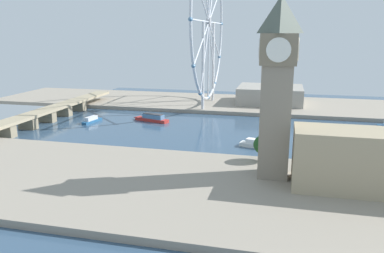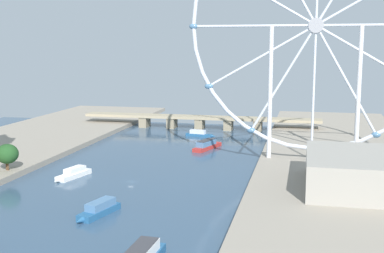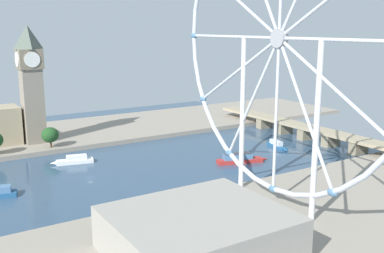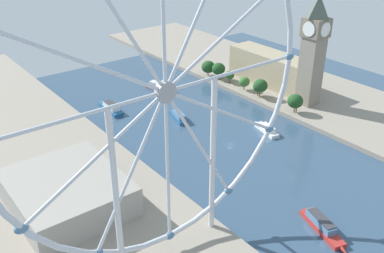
# 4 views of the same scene
# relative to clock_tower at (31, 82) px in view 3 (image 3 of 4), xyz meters

# --- Properties ---
(ground_plane) EXTENTS (371.72, 371.72, 0.00)m
(ground_plane) POSITION_rel_clock_tower_xyz_m (81.67, 8.38, -43.06)
(ground_plane) COLOR #334C66
(riverbank_left) EXTENTS (90.00, 520.00, 3.00)m
(riverbank_left) POSITION_rel_clock_tower_xyz_m (-19.19, 8.38, -41.56)
(riverbank_left) COLOR gray
(riverbank_left) RESTS_ON ground_plane
(riverbank_right) EXTENTS (90.00, 520.00, 3.00)m
(riverbank_right) POSITION_rel_clock_tower_xyz_m (182.53, 8.38, -41.56)
(riverbank_right) COLOR gray
(riverbank_right) RESTS_ON ground_plane
(clock_tower) EXTENTS (15.83, 15.83, 76.75)m
(clock_tower) POSITION_rel_clock_tower_xyz_m (0.00, 0.00, 0.00)
(clock_tower) COLOR gray
(clock_tower) RESTS_ON riverbank_left
(ferris_wheel) EXTENTS (134.59, 3.20, 137.48)m
(ferris_wheel) POSITION_rel_clock_tower_xyz_m (164.98, 62.24, 30.23)
(ferris_wheel) COLOR silver
(ferris_wheel) RESTS_ON riverbank_right
(riverside_hall) EXTENTS (49.14, 56.90, 14.92)m
(riverside_hall) POSITION_rel_clock_tower_xyz_m (186.89, 9.06, -32.60)
(riverside_hall) COLOR gray
(riverside_hall) RESTS_ON riverbank_right
(river_bridge) EXTENTS (183.72, 13.77, 9.87)m
(river_bridge) POSITION_rel_clock_tower_xyz_m (81.67, 168.39, -36.00)
(river_bridge) COLOR tan
(river_bridge) RESTS_ON ground_plane
(tour_boat_0) EXTENTS (10.45, 24.99, 4.84)m
(tour_boat_0) POSITION_rel_clock_tower_xyz_m (51.66, 9.67, -41.12)
(tour_boat_0) COLOR white
(tour_boat_0) RESTS_ON ground_plane
(tour_boat_1) EXTENTS (13.98, 31.86, 5.96)m
(tour_boat_1) POSITION_rel_clock_tower_xyz_m (102.13, 92.84, -40.63)
(tour_boat_1) COLOR #B22D28
(tour_boat_1) RESTS_ON ground_plane
(tour_boat_2) EXTENTS (22.47, 7.57, 4.70)m
(tour_boat_2) POSITION_rel_clock_tower_xyz_m (88.13, 134.92, -41.17)
(tour_boat_2) COLOR #235684
(tour_boat_2) RESTS_ON ground_plane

